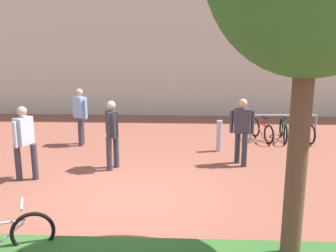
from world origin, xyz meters
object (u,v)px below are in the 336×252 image
person_suited_navy (242,128)px  person_shirt_blue (80,113)px  bike_rack_cluster (283,129)px  person_casual_tan (24,138)px  person_suited_dark (112,130)px  bollard_steel (219,136)px

person_suited_navy → person_shirt_blue: bearing=160.0°
bike_rack_cluster → person_suited_navy: 3.06m
bike_rack_cluster → person_casual_tan: size_ratio=1.23×
person_shirt_blue → person_casual_tan: size_ratio=1.00×
person_shirt_blue → person_suited_dark: 2.53m
bollard_steel → person_shirt_blue: 4.20m
bollard_steel → person_suited_navy: (0.46, -1.17, 0.53)m
bike_rack_cluster → bollard_steel: bollard_steel is taller
bollard_steel → person_suited_navy: bearing=-68.8°
bike_rack_cluster → person_suited_navy: size_ratio=1.23×
bike_rack_cluster → person_shirt_blue: 6.36m
person_casual_tan → bollard_steel: bearing=28.2°
bike_rack_cluster → person_shirt_blue: person_shirt_blue is taller
bike_rack_cluster → person_suited_dark: size_ratio=1.23×
person_shirt_blue → person_casual_tan: 3.00m
person_shirt_blue → person_suited_dark: (1.37, -2.13, 0.00)m
person_shirt_blue → person_suited_navy: bearing=-20.0°
bike_rack_cluster → bollard_steel: 2.51m
bollard_steel → person_casual_tan: bearing=-151.8°
bike_rack_cluster → person_casual_tan: (-6.75, -3.77, 0.63)m
bollard_steel → person_casual_tan: size_ratio=0.52×
person_shirt_blue → person_suited_navy: size_ratio=1.00×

